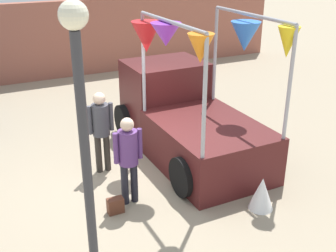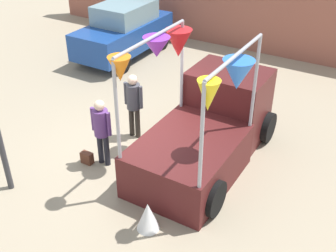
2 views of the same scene
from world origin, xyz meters
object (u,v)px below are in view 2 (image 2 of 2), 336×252
Objects in this scene: person_vendor at (134,100)px; handbag at (87,158)px; parked_car at (124,30)px; person_customer at (101,127)px; vendor_truck at (210,123)px; folded_kite_bundle_white at (148,216)px.

person_vendor is 6.06× the size of handbag.
handbag is at bearing -100.87° from person_vendor.
person_customer is at bearing -58.34° from parked_car.
vendor_truck is 2.79m from folded_kite_bundle_white.
parked_car is at bearing 128.64° from folded_kite_bundle_white.
vendor_truck is 6.76× the size of folded_kite_bundle_white.
handbag is (-0.35, -0.20, -0.85)m from person_customer.
parked_car is 6.64m from handbag.
parked_car is 6.59m from person_customer.
parked_car is (-5.37, 4.10, 0.06)m from vendor_truck.
vendor_truck is at bearing 5.52° from person_vendor.
folded_kite_bundle_white is at bearing -88.27° from vendor_truck.
vendor_truck reaches higher than folded_kite_bundle_white.
vendor_truck is 2.47× the size of person_customer.
folded_kite_bundle_white is (5.45, -6.82, -0.64)m from parked_car.
person_customer is 2.43m from folded_kite_bundle_white.
folded_kite_bundle_white is at bearing -51.36° from parked_car.
handbag is (-0.29, -1.52, -0.89)m from person_vendor.
vendor_truck is 6.75m from parked_car.
folded_kite_bundle_white is (2.05, -2.53, -0.73)m from person_vendor.
person_customer reaches higher than handbag.
parked_car is at bearing 128.43° from person_vendor.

